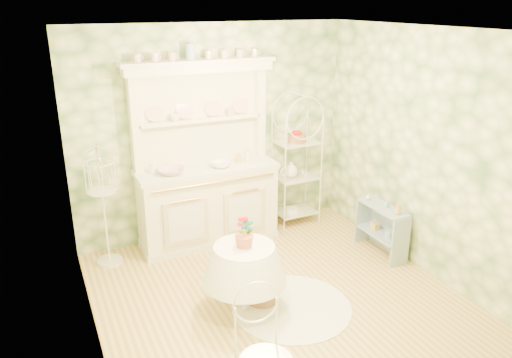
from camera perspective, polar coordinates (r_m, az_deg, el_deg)
name	(u,v)px	position (r m, az deg, el deg)	size (l,w,h in m)	color
floor	(276,296)	(5.41, 2.28, -13.20)	(3.60, 3.60, 0.00)	tan
ceiling	(280,30)	(4.54, 2.76, 16.68)	(3.60, 3.60, 0.00)	white
wall_left	(83,206)	(4.34, -19.18, -2.93)	(3.60, 3.60, 0.00)	#EEEFBD
wall_right	(422,153)	(5.82, 18.49, 2.86)	(3.60, 3.60, 0.00)	#EEEFBD
wall_back	(213,133)	(6.39, -4.91, 5.28)	(3.60, 3.60, 0.00)	#EEEFBD
wall_front	(403,258)	(3.45, 16.43, -8.69)	(3.60, 3.60, 0.00)	#EEEFBD
kitchen_dresser	(206,156)	(6.13, -5.71, 2.63)	(1.87, 0.61, 2.29)	white
bakers_rack	(296,161)	(6.77, 4.64, 2.03)	(0.55, 0.39, 1.77)	white
side_shelf	(381,231)	(6.29, 14.11, -5.77)	(0.25, 0.68, 0.59)	#8BA2B8
round_table	(245,279)	(5.01, -1.32, -11.31)	(0.66, 0.66, 0.72)	white
birdcage_stand	(104,211)	(5.98, -16.96, -3.52)	(0.31, 0.31, 1.33)	white
floor_basket	(262,290)	(5.27, 0.72, -12.60)	(0.37, 0.37, 0.24)	#9C6F48
lace_rug	(291,307)	(5.25, 4.07, -14.36)	(1.22, 1.22, 0.01)	white
bowl_floral	(171,173)	(5.96, -9.65, 0.64)	(0.31, 0.31, 0.07)	white
bowl_white	(221,167)	(6.13, -4.05, 1.42)	(0.25, 0.25, 0.08)	white
cup_left	(175,119)	(6.07, -9.26, 6.83)	(0.11, 0.11, 0.09)	white
cup_right	(230,114)	(6.26, -2.95, 7.47)	(0.11, 0.11, 0.10)	white
potted_geranium	(246,232)	(4.81, -1.13, -6.05)	(0.15, 0.10, 0.28)	#3F7238
bottle_amber	(398,209)	(5.96, 15.93, -3.30)	(0.07, 0.07, 0.18)	tan
bottle_blue	(387,204)	(6.14, 14.71, -2.81)	(0.04, 0.04, 0.09)	#7EABC5
bottle_glass	(368,197)	(6.32, 12.67, -2.04)	(0.06, 0.06, 0.08)	silver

